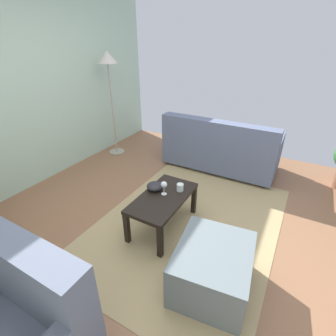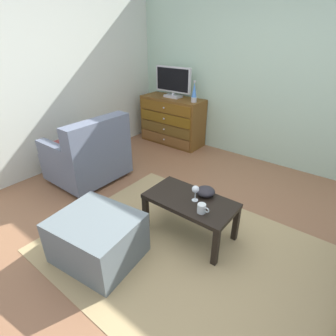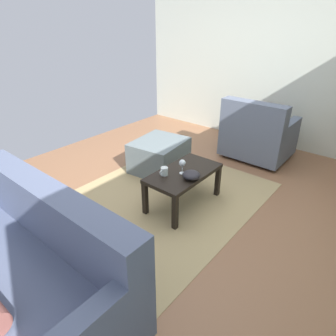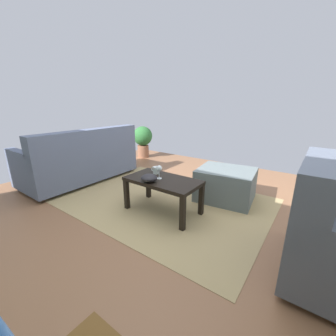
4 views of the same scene
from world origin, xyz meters
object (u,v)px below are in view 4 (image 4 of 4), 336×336
object	(u,v)px
wine_glass	(159,169)
mug	(156,170)
coffee_table	(163,184)
couch_large	(82,161)
ottoman	(225,184)
potted_plant	(143,139)
bowl_decorative	(149,178)

from	to	relation	value
wine_glass	mug	size ratio (longest dim) A/B	1.38
coffee_table	mug	xyz separation A→B (m)	(0.19, -0.11, 0.10)
mug	couch_large	xyz separation A→B (m)	(1.52, 0.04, -0.11)
ottoman	potted_plant	bearing A→B (deg)	-23.77
bowl_decorative	couch_large	distance (m)	1.66
bowl_decorative	potted_plant	bearing A→B (deg)	-46.16
wine_glass	couch_large	xyz separation A→B (m)	(1.67, -0.08, -0.19)
coffee_table	bowl_decorative	bearing A→B (deg)	63.17
bowl_decorative	wine_glass	bearing A→B (deg)	-102.91
potted_plant	wine_glass	bearing A→B (deg)	136.39
mug	potted_plant	distance (m)	2.47
wine_glass	couch_large	distance (m)	1.68
coffee_table	wine_glass	bearing A→B (deg)	14.02
wine_glass	potted_plant	size ratio (longest dim) A/B	0.22
couch_large	ottoman	distance (m)	2.29
wine_glass	ottoman	size ratio (longest dim) A/B	0.22
couch_large	ottoman	xyz separation A→B (m)	(-2.18, -0.68, -0.13)
coffee_table	bowl_decorative	size ratio (longest dim) A/B	4.75
wine_glass	mug	xyz separation A→B (m)	(0.15, -0.12, -0.07)
mug	ottoman	size ratio (longest dim) A/B	0.16
mug	bowl_decorative	world-z (taller)	mug
couch_large	potted_plant	world-z (taller)	couch_large
mug	bowl_decorative	xyz separation A→B (m)	(-0.12, 0.26, -0.00)
potted_plant	mug	bearing A→B (deg)	136.08
mug	wine_glass	bearing A→B (deg)	140.43
mug	potted_plant	xyz separation A→B (m)	(1.78, -1.72, -0.02)
mug	potted_plant	world-z (taller)	potted_plant
coffee_table	couch_large	world-z (taller)	couch_large
coffee_table	wine_glass	xyz separation A→B (m)	(0.04, 0.01, 0.17)
ottoman	wine_glass	bearing A→B (deg)	56.33
ottoman	potted_plant	xyz separation A→B (m)	(2.44, -1.07, 0.23)
wine_glass	bowl_decorative	size ratio (longest dim) A/B	0.87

